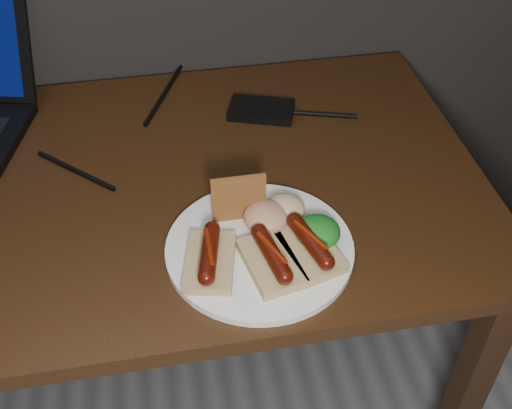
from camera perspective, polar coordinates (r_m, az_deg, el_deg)
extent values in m
cube|color=#371E0D|center=(1.13, -15.59, 0.52)|extent=(1.40, 0.70, 0.03)
cube|color=#371E0D|center=(1.33, 17.71, -16.80)|extent=(0.05, 0.05, 0.72)
cube|color=#371E0D|center=(1.67, 9.64, 0.50)|extent=(0.05, 0.05, 0.72)
cube|color=black|center=(1.26, 0.48, 8.40)|extent=(0.14, 0.11, 0.02)
cylinder|color=black|center=(1.16, -15.75, 2.91)|extent=(0.14, 0.13, 0.01)
cylinder|color=black|center=(1.33, -8.18, 9.69)|extent=(0.10, 0.20, 0.01)
cylinder|color=black|center=(1.26, 5.80, 7.99)|extent=(0.14, 0.05, 0.01)
cylinder|color=white|center=(0.98, 0.32, -3.92)|extent=(0.29, 0.29, 0.01)
cube|color=#D0B97A|center=(0.94, -4.11, -5.12)|extent=(0.09, 0.13, 0.02)
cylinder|color=#531405|center=(0.93, -4.17, -4.27)|extent=(0.04, 0.10, 0.02)
sphere|color=#531405|center=(0.90, -4.44, -6.49)|extent=(0.03, 0.02, 0.02)
sphere|color=#531405|center=(0.96, -3.93, -2.21)|extent=(0.03, 0.02, 0.02)
cylinder|color=#621504|center=(0.92, -4.21, -3.74)|extent=(0.01, 0.07, 0.01)
cube|color=#D0B97A|center=(0.94, 1.37, -5.22)|extent=(0.09, 0.13, 0.02)
cylinder|color=#531405|center=(0.93, 1.39, -4.37)|extent=(0.04, 0.10, 0.02)
sphere|color=#531405|center=(0.90, 2.58, -6.43)|extent=(0.03, 0.02, 0.02)
sphere|color=#531405|center=(0.96, 0.29, -2.44)|extent=(0.03, 0.02, 0.02)
cylinder|color=#621504|center=(0.92, 1.41, -3.84)|extent=(0.03, 0.07, 0.01)
cube|color=#D0B97A|center=(0.96, 4.75, -4.09)|extent=(0.10, 0.13, 0.02)
cylinder|color=#531405|center=(0.95, 4.82, -3.24)|extent=(0.05, 0.10, 0.02)
sphere|color=#531405|center=(0.92, 6.29, -5.14)|extent=(0.03, 0.02, 0.02)
sphere|color=#531405|center=(0.98, 3.44, -1.44)|extent=(0.03, 0.02, 0.02)
cylinder|color=#621504|center=(0.94, 4.86, -2.71)|extent=(0.04, 0.07, 0.01)
cube|color=#A25E2C|center=(0.99, -1.54, 0.56)|extent=(0.08, 0.01, 0.08)
ellipsoid|color=#115511|center=(0.97, 5.48, -2.44)|extent=(0.07, 0.07, 0.04)
ellipsoid|color=maroon|center=(0.99, 0.91, -1.09)|extent=(0.07, 0.07, 0.04)
ellipsoid|color=beige|center=(1.01, 2.58, -0.37)|extent=(0.06, 0.06, 0.04)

